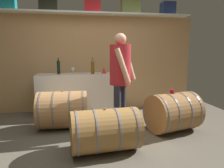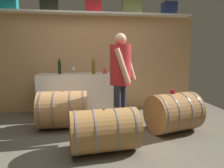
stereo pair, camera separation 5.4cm
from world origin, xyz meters
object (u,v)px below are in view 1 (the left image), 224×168
wine_bottle_clear (115,66)px  wine_barrel_flank (105,130)px  toolcase_navy (168,9)px  winemaker_pouring (121,72)px  wine_bottle_dark (58,67)px  wine_glass (73,69)px  toolcase_teal (6,4)px  toolcase_black (48,4)px  wine_barrel_near (173,112)px  red_funnel (104,70)px  work_cabinet (80,94)px  wine_barrel_far (63,110)px  toolcase_olive (130,6)px  wine_bottle_amber (93,67)px  toolcase_red (93,7)px  tasting_cup (172,91)px

wine_bottle_clear → wine_barrel_flank: 2.06m
toolcase_navy → winemaker_pouring: toolcase_navy is taller
wine_bottle_dark → wine_glass: size_ratio=2.55×
toolcase_teal → wine_barrel_flank: toolcase_teal is taller
toolcase_black → wine_barrel_near: size_ratio=0.40×
red_funnel → wine_barrel_flank: size_ratio=0.14×
work_cabinet → wine_barrel_far: 0.86m
toolcase_olive → wine_barrel_near: size_ratio=0.43×
toolcase_olive → wine_bottle_dark: size_ratio=1.21×
wine_glass → wine_barrel_near: bearing=-39.2°
wine_barrel_flank → winemaker_pouring: size_ratio=0.59×
wine_bottle_amber → winemaker_pouring: bearing=-68.1°
toolcase_red → red_funnel: toolcase_red is taller
toolcase_red → toolcase_olive: bearing=4.5°
wine_bottle_clear → wine_glass: size_ratio=2.30×
toolcase_black → winemaker_pouring: (1.22, -1.25, -1.27)m
toolcase_black → red_funnel: 1.74m
wine_barrel_far → toolcase_black: bearing=107.1°
wine_bottle_clear → tasting_cup: wine_bottle_clear is taller
work_cabinet → wine_glass: bearing=142.2°
red_funnel → tasting_cup: red_funnel is taller
red_funnel → wine_barrel_near: (1.00, -1.18, -0.60)m
wine_glass → wine_bottle_dark: bearing=-157.9°
wine_barrel_flank → wine_bottle_clear: bearing=70.1°
wine_bottle_clear → wine_glass: bearing=-178.8°
wine_bottle_amber → wine_barrel_flank: size_ratio=0.35×
toolcase_olive → wine_glass: toolcase_olive is taller
toolcase_red → wine_bottle_dark: (-0.72, -0.18, -1.21)m
wine_bottle_clear → wine_bottle_amber: wine_bottle_amber is taller
toolcase_red → toolcase_olive: (0.81, 0.00, 0.04)m
wine_bottle_dark → wine_barrel_far: size_ratio=0.39×
toolcase_navy → wine_barrel_flank: toolcase_navy is taller
toolcase_olive → toolcase_red: bearing=-176.8°
toolcase_red → wine_barrel_flank: size_ratio=0.35×
wine_bottle_dark → wine_barrel_near: size_ratio=0.35×
toolcase_teal → toolcase_navy: 3.33m
toolcase_red → work_cabinet: toolcase_red is taller
wine_bottle_dark → tasting_cup: size_ratio=4.85×
toolcase_red → wine_glass: toolcase_red is taller
toolcase_red → wine_bottle_clear: size_ratio=1.13×
work_cabinet → wine_bottle_dark: 0.71m
wine_barrel_far → toolcase_red: bearing=59.4°
toolcase_black → wine_bottle_dark: (0.16, -0.18, -1.25)m
toolcase_black → toolcase_teal: bearing=177.5°
wine_barrel_flank → toolcase_teal: bearing=125.5°
red_funnel → winemaker_pouring: 1.03m
toolcase_olive → winemaker_pouring: 1.85m
work_cabinet → toolcase_black: bearing=162.6°
toolcase_olive → wine_barrel_near: bearing=-71.5°
toolcase_navy → wine_barrel_far: bearing=-153.5°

